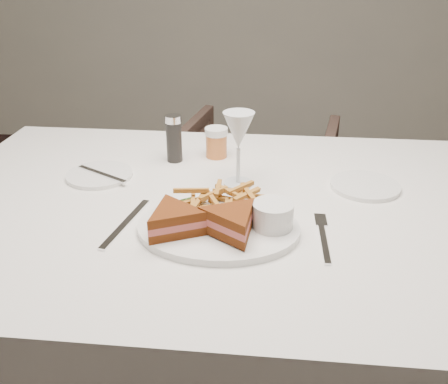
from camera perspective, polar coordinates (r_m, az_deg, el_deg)
table at (r=1.31m, az=0.18°, el=-15.93°), size 1.38×0.94×0.75m
chair_far at (r=2.16m, az=3.53°, el=0.77°), size 0.74×0.71×0.66m
table_setting at (r=1.04m, az=-0.45°, el=-0.41°), size 0.80×0.62×0.18m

